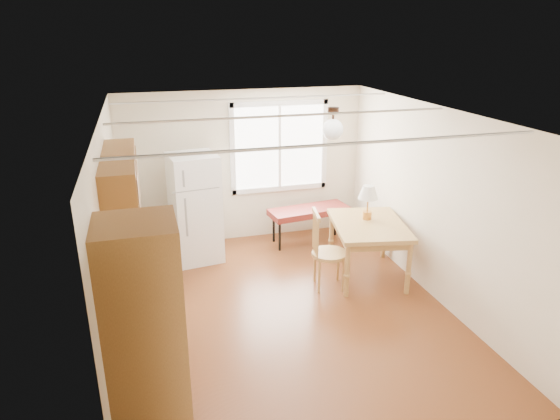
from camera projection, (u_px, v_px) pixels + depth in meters
name	position (u px, v px, depth m)	size (l,w,h in m)	color
room_shell	(287.00, 219.00, 5.95)	(4.60, 5.60, 2.62)	#502510
kitchen_run	(144.00, 295.00, 5.08)	(0.65, 3.40, 2.20)	brown
window_unit	(279.00, 147.00, 8.24)	(1.64, 0.05, 1.51)	white
pendant_light	(333.00, 128.00, 6.15)	(0.26, 0.26, 0.40)	black
refrigerator	(195.00, 208.00, 7.56)	(0.77, 0.77, 1.66)	white
bench	(309.00, 212.00, 8.23)	(1.37, 0.66, 0.61)	maroon
dining_table	(369.00, 230.00, 7.06)	(1.21, 1.46, 0.81)	#A3793E
chair	(322.00, 245.00, 6.75)	(0.51, 0.50, 1.11)	#A3793E
table_lamp	(368.00, 195.00, 7.06)	(0.29, 0.29, 0.50)	#B87F3B
coffee_maker	(143.00, 307.00, 4.52)	(0.21, 0.25, 0.33)	black
kettle	(134.00, 296.00, 4.76)	(0.12, 0.12, 0.23)	red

